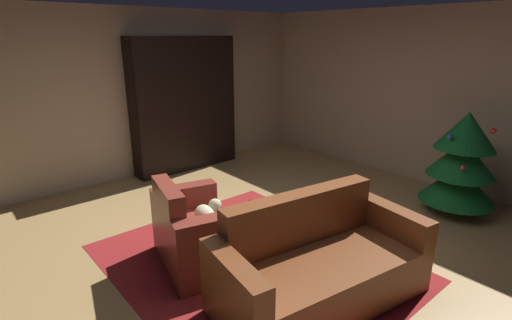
{
  "coord_description": "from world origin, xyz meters",
  "views": [
    {
      "loc": [
        2.78,
        -2.48,
        2.18
      ],
      "look_at": [
        -0.11,
        -0.01,
        0.95
      ],
      "focal_mm": 27.21,
      "sensor_mm": 36.0,
      "label": 1
    }
  ],
  "objects_px": {
    "bookshelf_unit": "(190,105)",
    "book_stack_on_table": "(255,220)",
    "armchair_red": "(195,234)",
    "decorated_tree": "(462,162)",
    "couch_red": "(318,267)",
    "coffee_table": "(258,228)",
    "bottle_on_table": "(250,219)"
  },
  "relations": [
    {
      "from": "bookshelf_unit",
      "to": "book_stack_on_table",
      "type": "relative_size",
      "value": 9.71
    },
    {
      "from": "armchair_red",
      "to": "decorated_tree",
      "type": "relative_size",
      "value": 0.87
    },
    {
      "from": "bookshelf_unit",
      "to": "couch_red",
      "type": "xyz_separation_m",
      "value": [
        3.73,
        -1.08,
        -0.76
      ]
    },
    {
      "from": "armchair_red",
      "to": "decorated_tree",
      "type": "height_order",
      "value": "decorated_tree"
    },
    {
      "from": "armchair_red",
      "to": "coffee_table",
      "type": "distance_m",
      "value": 0.63
    },
    {
      "from": "book_stack_on_table",
      "to": "bottle_on_table",
      "type": "distance_m",
      "value": 0.18
    },
    {
      "from": "book_stack_on_table",
      "to": "decorated_tree",
      "type": "xyz_separation_m",
      "value": [
        0.72,
        2.76,
        0.17
      ]
    },
    {
      "from": "book_stack_on_table",
      "to": "coffee_table",
      "type": "bearing_deg",
      "value": 56.72
    },
    {
      "from": "coffee_table",
      "to": "book_stack_on_table",
      "type": "relative_size",
      "value": 2.9
    },
    {
      "from": "book_stack_on_table",
      "to": "couch_red",
      "type": "bearing_deg",
      "value": 7.21
    },
    {
      "from": "coffee_table",
      "to": "book_stack_on_table",
      "type": "xyz_separation_m",
      "value": [
        -0.02,
        -0.03,
        0.09
      ]
    },
    {
      "from": "couch_red",
      "to": "bottle_on_table",
      "type": "relative_size",
      "value": 6.07
    },
    {
      "from": "coffee_table",
      "to": "decorated_tree",
      "type": "bearing_deg",
      "value": 75.52
    },
    {
      "from": "decorated_tree",
      "to": "coffee_table",
      "type": "bearing_deg",
      "value": -104.48
    },
    {
      "from": "bookshelf_unit",
      "to": "book_stack_on_table",
      "type": "xyz_separation_m",
      "value": [
        3.01,
        -1.17,
        -0.56
      ]
    },
    {
      "from": "couch_red",
      "to": "bottle_on_table",
      "type": "xyz_separation_m",
      "value": [
        -0.63,
        -0.23,
        0.28
      ]
    },
    {
      "from": "bookshelf_unit",
      "to": "couch_red",
      "type": "relative_size",
      "value": 1.11
    },
    {
      "from": "bookshelf_unit",
      "to": "armchair_red",
      "type": "height_order",
      "value": "bookshelf_unit"
    },
    {
      "from": "armchair_red",
      "to": "couch_red",
      "type": "xyz_separation_m",
      "value": [
        1.14,
        0.5,
        -0.01
      ]
    },
    {
      "from": "bookshelf_unit",
      "to": "book_stack_on_table",
      "type": "distance_m",
      "value": 3.28
    },
    {
      "from": "bottle_on_table",
      "to": "decorated_tree",
      "type": "bearing_deg",
      "value": 77.64
    },
    {
      "from": "bookshelf_unit",
      "to": "bottle_on_table",
      "type": "bearing_deg",
      "value": -22.76
    },
    {
      "from": "decorated_tree",
      "to": "armchair_red",
      "type": "bearing_deg",
      "value": -109.88
    },
    {
      "from": "couch_red",
      "to": "coffee_table",
      "type": "bearing_deg",
      "value": -174.74
    },
    {
      "from": "couch_red",
      "to": "bottle_on_table",
      "type": "height_order",
      "value": "couch_red"
    },
    {
      "from": "coffee_table",
      "to": "bookshelf_unit",
      "type": "bearing_deg",
      "value": 159.39
    },
    {
      "from": "coffee_table",
      "to": "book_stack_on_table",
      "type": "bearing_deg",
      "value": -123.28
    },
    {
      "from": "bookshelf_unit",
      "to": "bottle_on_table",
      "type": "xyz_separation_m",
      "value": [
        3.1,
        -1.3,
        -0.48
      ]
    },
    {
      "from": "couch_red",
      "to": "book_stack_on_table",
      "type": "distance_m",
      "value": 0.75
    },
    {
      "from": "decorated_tree",
      "to": "couch_red",
      "type": "bearing_deg",
      "value": -90.21
    },
    {
      "from": "couch_red",
      "to": "book_stack_on_table",
      "type": "bearing_deg",
      "value": -172.79
    },
    {
      "from": "bookshelf_unit",
      "to": "armchair_red",
      "type": "relative_size",
      "value": 1.91
    }
  ]
}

